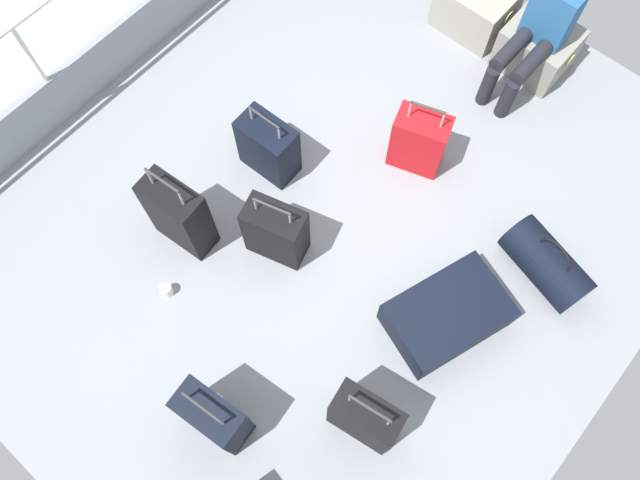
{
  "coord_description": "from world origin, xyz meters",
  "views": [
    {
      "loc": [
        1.17,
        -1.5,
        4.18
      ],
      "look_at": [
        0.1,
        -0.28,
        0.25
      ],
      "focal_mm": 34.96,
      "sensor_mm": 36.0,
      "label": 1
    }
  ],
  "objects": [
    {
      "name": "ground_plane",
      "position": [
        0.0,
        0.0,
        -0.03
      ],
      "size": [
        4.4,
        5.2,
        0.06
      ],
      "primitive_type": "cube",
      "color": "gray"
    },
    {
      "name": "gunwale_port",
      "position": [
        -2.17,
        0.0,
        0.23
      ],
      "size": [
        0.06,
        5.2,
        0.45
      ],
      "primitive_type": "cube",
      "color": "gray",
      "rests_on": "ground_plane"
    },
    {
      "name": "sea_wake",
      "position": [
        -3.6,
        0.0,
        -0.34
      ],
      "size": [
        12.0,
        12.0,
        0.01
      ],
      "color": "#598C9E",
      "rests_on": "ground_plane"
    },
    {
      "name": "cargo_crate_0",
      "position": [
        -0.3,
        2.14,
        0.2
      ],
      "size": [
        0.61,
        0.48,
        0.4
      ],
      "color": "gray",
      "rests_on": "ground_plane"
    },
    {
      "name": "cargo_crate_1",
      "position": [
        0.31,
        2.12,
        0.19
      ],
      "size": [
        0.57,
        0.47,
        0.38
      ],
      "color": "gray",
      "rests_on": "ground_plane"
    },
    {
      "name": "passenger_seated",
      "position": [
        0.31,
        1.94,
        0.57
      ],
      "size": [
        0.34,
        0.66,
        1.08
      ],
      "color": "#26598C",
      "rests_on": "ground_plane"
    },
    {
      "name": "suitcase_0",
      "position": [
        0.38,
        -1.59,
        0.28
      ],
      "size": [
        0.44,
        0.26,
        0.71
      ],
      "color": "black",
      "rests_on": "ground_plane"
    },
    {
      "name": "suitcase_1",
      "position": [
        1.08,
        -1.0,
        0.3
      ],
      "size": [
        0.44,
        0.27,
        0.75
      ],
      "color": "black",
      "rests_on": "ground_plane"
    },
    {
      "name": "suitcase_2",
      "position": [
        -0.66,
        0.03,
        0.25
      ],
      "size": [
        0.43,
        0.26,
        0.64
      ],
      "color": "black",
      "rests_on": "ground_plane"
    },
    {
      "name": "suitcase_3",
      "position": [
        -0.16,
        -0.44,
        0.28
      ],
      "size": [
        0.46,
        0.33,
        0.68
      ],
      "color": "black",
      "rests_on": "ground_plane"
    },
    {
      "name": "suitcase_4",
      "position": [
        -0.72,
        -0.79,
        0.33
      ],
      "size": [
        0.44,
        0.26,
        0.84
      ],
      "color": "black",
      "rests_on": "ground_plane"
    },
    {
      "name": "suitcase_6",
      "position": [
        0.14,
        0.78,
        0.27
      ],
      "size": [
        0.44,
        0.34,
        0.7
      ],
      "color": "red",
      "rests_on": "ground_plane"
    },
    {
      "name": "suitcase_7",
      "position": [
        1.07,
        -0.1,
        0.14
      ],
      "size": [
        0.73,
        0.89,
        0.28
      ],
      "color": "black",
      "rests_on": "ground_plane"
    },
    {
      "name": "duffel_bag",
      "position": [
        1.37,
        0.64,
        0.16
      ],
      "size": [
        0.7,
        0.46,
        0.46
      ],
      "color": "black",
      "rests_on": "ground_plane"
    },
    {
      "name": "paper_cup",
      "position": [
        -0.51,
        -1.2,
        0.05
      ],
      "size": [
        0.08,
        0.08,
        0.1
      ],
      "primitive_type": "cylinder",
      "color": "white",
      "rests_on": "ground_plane"
    }
  ]
}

